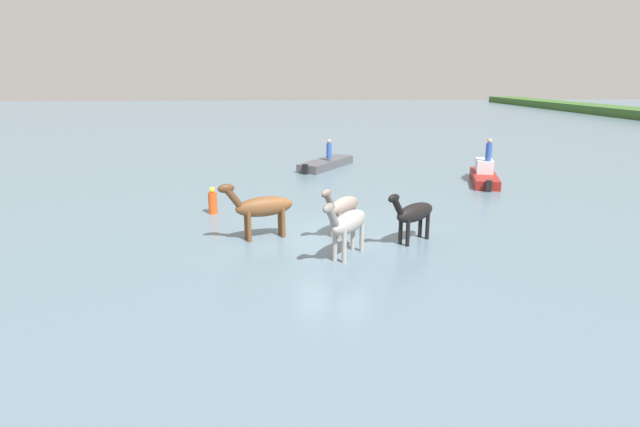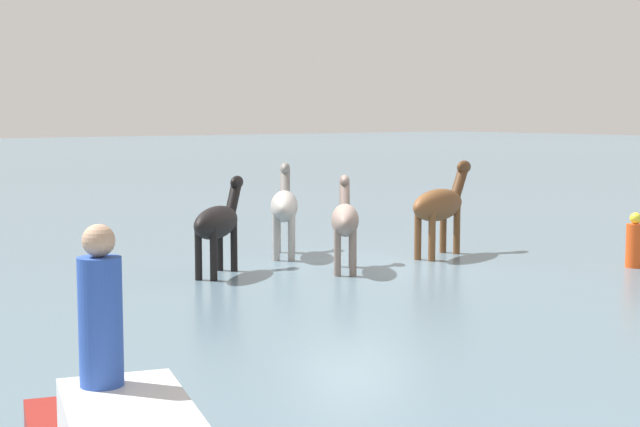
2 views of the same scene
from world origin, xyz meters
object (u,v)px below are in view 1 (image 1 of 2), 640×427
(buoy_channel_marker, at_px, (213,202))
(person_spotter_bow, at_px, (489,151))
(horse_rear_stallion, at_px, (348,223))
(horse_gray_outer, at_px, (262,207))
(horse_chestnut_trailing, at_px, (413,213))
(person_boatman_standing, at_px, (329,150))
(horse_lead, at_px, (343,207))
(boat_tender_starboard, at_px, (326,165))
(boat_skiff_near, at_px, (484,177))

(buoy_channel_marker, bearing_deg, person_spotter_bow, 110.95)
(horse_rear_stallion, xyz_separation_m, buoy_channel_marker, (-5.57, -4.94, -0.60))
(horse_rear_stallion, distance_m, buoy_channel_marker, 7.47)
(person_spotter_bow, bearing_deg, horse_gray_outer, -53.03)
(horse_chestnut_trailing, distance_m, horse_rear_stallion, 2.75)
(horse_gray_outer, relative_size, buoy_channel_marker, 2.31)
(buoy_channel_marker, bearing_deg, person_boatman_standing, 150.78)
(person_spotter_bow, bearing_deg, horse_lead, -45.99)
(horse_rear_stallion, bearing_deg, person_spotter_bow, 175.63)
(horse_chestnut_trailing, bearing_deg, person_boatman_standing, -123.11)
(horse_lead, relative_size, buoy_channel_marker, 1.88)
(person_boatman_standing, bearing_deg, horse_rear_stallion, -3.10)
(boat_tender_starboard, bearing_deg, horse_lead, -148.40)
(person_spotter_bow, relative_size, buoy_channel_marker, 1.04)
(horse_gray_outer, relative_size, horse_chestnut_trailing, 1.25)
(horse_gray_outer, xyz_separation_m, buoy_channel_marker, (-3.49, -2.19, -0.63))
(person_boatman_standing, xyz_separation_m, person_spotter_bow, (5.06, 8.08, 0.58))
(person_boatman_standing, distance_m, person_spotter_bow, 9.55)
(horse_lead, height_order, boat_skiff_near, horse_lead)
(horse_chestnut_trailing, distance_m, person_boatman_standing, 14.74)
(boat_tender_starboard, relative_size, person_spotter_bow, 4.03)
(horse_lead, relative_size, horse_rear_stallion, 0.91)
(horse_gray_outer, height_order, boat_tender_starboard, horse_gray_outer)
(horse_chestnut_trailing, bearing_deg, person_spotter_bow, -163.38)
(buoy_channel_marker, bearing_deg, horse_rear_stallion, 41.58)
(horse_gray_outer, xyz_separation_m, boat_skiff_near, (-8.89, 11.60, -0.83))
(horse_rear_stallion, xyz_separation_m, person_spotter_bow, (-10.88, 8.94, 0.62))
(boat_tender_starboard, bearing_deg, person_spotter_bow, -88.17)
(horse_lead, xyz_separation_m, person_spotter_bow, (-8.52, 8.82, 0.70))
(horse_lead, xyz_separation_m, boat_tender_starboard, (-13.70, 0.57, -0.86))
(boat_tender_starboard, height_order, person_spotter_bow, person_spotter_bow)
(boat_tender_starboard, bearing_deg, horse_chestnut_trailing, -139.30)
(horse_gray_outer, height_order, person_spotter_bow, person_spotter_bow)
(horse_chestnut_trailing, bearing_deg, horse_gray_outer, -47.89)
(boat_tender_starboard, distance_m, person_spotter_bow, 9.87)
(horse_chestnut_trailing, xyz_separation_m, boat_tender_starboard, (-14.78, -1.74, -0.86))
(horse_lead, bearing_deg, person_boatman_standing, -146.10)
(horse_chestnut_trailing, height_order, boat_tender_starboard, horse_chestnut_trailing)
(horse_lead, bearing_deg, horse_rear_stallion, 34.10)
(horse_chestnut_trailing, xyz_separation_m, buoy_channel_marker, (-4.28, -7.37, -0.53))
(horse_rear_stallion, bearing_deg, horse_gray_outer, -92.02)
(person_boatman_standing, xyz_separation_m, buoy_channel_marker, (10.38, -5.80, -0.63))
(boat_skiff_near, bearing_deg, horse_lead, 151.13)
(horse_chestnut_trailing, height_order, horse_rear_stallion, horse_rear_stallion)
(horse_rear_stallion, height_order, person_spotter_bow, person_spotter_bow)
(horse_chestnut_trailing, xyz_separation_m, person_spotter_bow, (-9.59, 6.51, 0.69))
(person_spotter_bow, bearing_deg, boat_tender_starboard, -122.16)
(horse_gray_outer, height_order, boat_skiff_near, horse_gray_outer)
(horse_lead, bearing_deg, boat_skiff_near, 171.65)
(horse_gray_outer, xyz_separation_m, person_boatman_standing, (-13.86, 3.62, 0.00))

